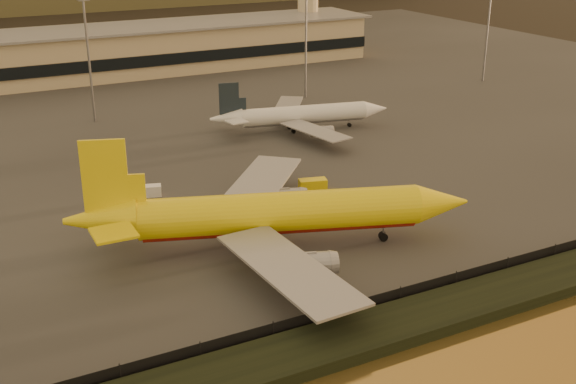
# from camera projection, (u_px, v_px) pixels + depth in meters

# --- Properties ---
(ground) EXTENTS (900.00, 900.00, 0.00)m
(ground) POSITION_uv_depth(u_px,v_px,m) (326.00, 264.00, 91.64)
(ground) COLOR black
(ground) RESTS_ON ground
(embankment) EXTENTS (320.00, 7.00, 1.40)m
(embankment) POSITION_uv_depth(u_px,v_px,m) (406.00, 322.00, 77.34)
(embankment) COLOR black
(embankment) RESTS_ON ground
(tarmac) EXTENTS (320.00, 220.00, 0.20)m
(tarmac) POSITION_uv_depth(u_px,v_px,m) (122.00, 101.00, 170.06)
(tarmac) COLOR #2D2D2D
(tarmac) RESTS_ON ground
(perimeter_fence) EXTENTS (300.00, 0.05, 2.20)m
(perimeter_fence) POSITION_uv_depth(u_px,v_px,m) (385.00, 301.00, 80.43)
(perimeter_fence) COLOR black
(perimeter_fence) RESTS_ON tarmac
(terminal_building) EXTENTS (202.00, 25.00, 12.60)m
(terminal_building) POSITION_uv_depth(u_px,v_px,m) (33.00, 59.00, 186.80)
(terminal_building) COLOR tan
(terminal_building) RESTS_ON tarmac
(apron_light_masts) EXTENTS (152.20, 12.20, 25.40)m
(apron_light_masts) POSITION_uv_depth(u_px,v_px,m) (211.00, 42.00, 154.36)
(apron_light_masts) COLOR slate
(apron_light_masts) RESTS_ON tarmac
(dhl_cargo_jet) EXTENTS (51.76, 49.23, 15.89)m
(dhl_cargo_jet) POSITION_uv_depth(u_px,v_px,m) (273.00, 214.00, 94.04)
(dhl_cargo_jet) COLOR yellow
(dhl_cargo_jet) RESTS_ON tarmac
(white_narrowbody_jet) EXTENTS (37.00, 35.53, 10.70)m
(white_narrowbody_jet) POSITION_uv_depth(u_px,v_px,m) (301.00, 115.00, 145.81)
(white_narrowbody_jet) COLOR white
(white_narrowbody_jet) RESTS_ON tarmac
(gse_vehicle_yellow) EXTENTS (4.76, 3.06, 1.98)m
(gse_vehicle_yellow) POSITION_uv_depth(u_px,v_px,m) (313.00, 185.00, 114.74)
(gse_vehicle_yellow) COLOR yellow
(gse_vehicle_yellow) RESTS_ON tarmac
(gse_vehicle_white) EXTENTS (4.14, 2.72, 1.72)m
(gse_vehicle_white) POSITION_uv_depth(u_px,v_px,m) (149.00, 191.00, 112.76)
(gse_vehicle_white) COLOR white
(gse_vehicle_white) RESTS_ON tarmac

